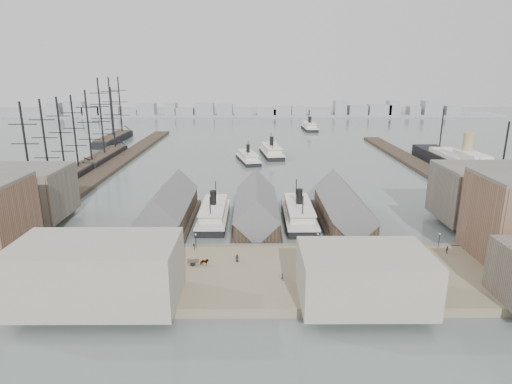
{
  "coord_description": "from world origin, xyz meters",
  "views": [
    {
      "loc": [
        -0.7,
        -104.87,
        44.26
      ],
      "look_at": [
        0.0,
        30.0,
        6.0
      ],
      "focal_mm": 30.0,
      "sensor_mm": 36.0,
      "label": 1
    }
  ],
  "objects_px": {
    "tram": "(390,252)",
    "horse_cart_right": "(340,271)",
    "ocean_steamer": "(465,166)",
    "horse_cart_left": "(61,256)",
    "horse_cart_center": "(201,262)",
    "ferry_docked_west": "(214,213)"
  },
  "relations": [
    {
      "from": "tram",
      "to": "horse_cart_right",
      "type": "height_order",
      "value": "tram"
    },
    {
      "from": "horse_cart_left",
      "to": "horse_cart_center",
      "type": "relative_size",
      "value": 0.95
    },
    {
      "from": "horse_cart_center",
      "to": "horse_cart_right",
      "type": "bearing_deg",
      "value": -104.33
    },
    {
      "from": "horse_cart_left",
      "to": "tram",
      "type": "bearing_deg",
      "value": -66.36
    },
    {
      "from": "ferry_docked_west",
      "to": "horse_cart_right",
      "type": "relative_size",
      "value": 6.22
    },
    {
      "from": "horse_cart_right",
      "to": "horse_cart_left",
      "type": "bearing_deg",
      "value": 83.39
    },
    {
      "from": "ferry_docked_west",
      "to": "tram",
      "type": "relative_size",
      "value": 2.6
    },
    {
      "from": "horse_cart_center",
      "to": "horse_cart_right",
      "type": "height_order",
      "value": "horse_cart_center"
    },
    {
      "from": "tram",
      "to": "horse_cart_right",
      "type": "relative_size",
      "value": 2.39
    },
    {
      "from": "tram",
      "to": "horse_cart_right",
      "type": "xyz_separation_m",
      "value": [
        -12.99,
        -7.19,
        -1.15
      ]
    },
    {
      "from": "ocean_steamer",
      "to": "tram",
      "type": "distance_m",
      "value": 110.37
    },
    {
      "from": "ocean_steamer",
      "to": "tram",
      "type": "height_order",
      "value": "ocean_steamer"
    },
    {
      "from": "ocean_steamer",
      "to": "horse_cart_left",
      "type": "bearing_deg",
      "value": -146.59
    },
    {
      "from": "horse_cart_right",
      "to": "ocean_steamer",
      "type": "bearing_deg",
      "value": -36.1
    },
    {
      "from": "horse_cart_left",
      "to": "horse_cart_right",
      "type": "height_order",
      "value": "horse_cart_right"
    },
    {
      "from": "ocean_steamer",
      "to": "horse_cart_center",
      "type": "relative_size",
      "value": 18.93
    },
    {
      "from": "ocean_steamer",
      "to": "tram",
      "type": "xyz_separation_m",
      "value": [
        -61.26,
        -91.8,
        -0.08
      ]
    },
    {
      "from": "tram",
      "to": "horse_cart_left",
      "type": "relative_size",
      "value": 2.33
    },
    {
      "from": "tram",
      "to": "ocean_steamer",
      "type": "bearing_deg",
      "value": 49.32
    },
    {
      "from": "horse_cart_right",
      "to": "tram",
      "type": "bearing_deg",
      "value": -60.26
    },
    {
      "from": "ferry_docked_west",
      "to": "horse_cart_center",
      "type": "bearing_deg",
      "value": -89.39
    },
    {
      "from": "horse_cart_left",
      "to": "horse_cart_right",
      "type": "xyz_separation_m",
      "value": [
        63.39,
        -8.22,
        0.04
      ]
    }
  ]
}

